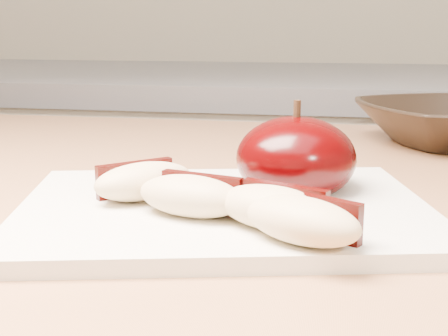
# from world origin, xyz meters

# --- Properties ---
(back_cabinet) EXTENTS (2.40, 0.62, 0.94)m
(back_cabinet) POSITION_xyz_m (0.00, 1.20, 0.47)
(back_cabinet) COLOR silver
(back_cabinet) RESTS_ON ground
(cutting_board) EXTENTS (0.32, 0.27, 0.01)m
(cutting_board) POSITION_xyz_m (0.09, 0.38, 0.91)
(cutting_board) COLOR silver
(cutting_board) RESTS_ON island_counter
(apple_half) EXTENTS (0.11, 0.11, 0.08)m
(apple_half) POSITION_xyz_m (0.13, 0.43, 0.93)
(apple_half) COLOR black
(apple_half) RESTS_ON cutting_board
(apple_wedge_a) EXTENTS (0.08, 0.08, 0.03)m
(apple_wedge_a) POSITION_xyz_m (0.03, 0.38, 0.92)
(apple_wedge_a) COLOR beige
(apple_wedge_a) RESTS_ON cutting_board
(apple_wedge_b) EXTENTS (0.08, 0.05, 0.03)m
(apple_wedge_b) POSITION_xyz_m (0.07, 0.35, 0.92)
(apple_wedge_b) COLOR beige
(apple_wedge_b) RESTS_ON cutting_board
(apple_wedge_c) EXTENTS (0.08, 0.06, 0.03)m
(apple_wedge_c) POSITION_xyz_m (0.13, 0.33, 0.92)
(apple_wedge_c) COLOR beige
(apple_wedge_c) RESTS_ON cutting_board
(apple_wedge_d) EXTENTS (0.08, 0.07, 0.03)m
(apple_wedge_d) POSITION_xyz_m (0.15, 0.31, 0.92)
(apple_wedge_d) COLOR beige
(apple_wedge_d) RESTS_ON cutting_board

